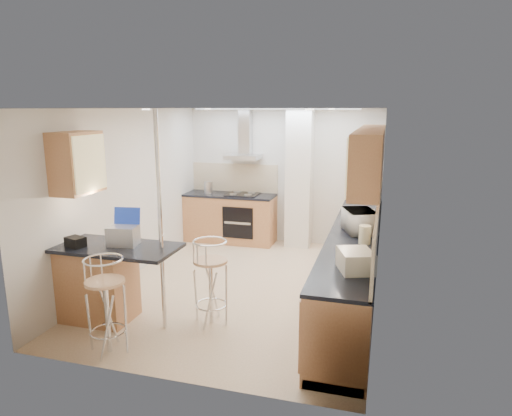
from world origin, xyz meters
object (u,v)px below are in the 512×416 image
(bar_stool_end, at_px, (211,282))
(bread_bin, at_px, (356,261))
(bar_stool_near, at_px, (106,305))
(laptop, at_px, (123,236))
(microwave, at_px, (360,221))

(bar_stool_end, bearing_deg, bread_bin, -71.55)
(bar_stool_near, bearing_deg, laptop, 120.09)
(microwave, relative_size, bar_stool_end, 0.52)
(bar_stool_near, relative_size, bar_stool_end, 1.01)
(microwave, relative_size, bread_bin, 1.35)
(microwave, distance_m, bar_stool_near, 3.24)
(bar_stool_end, relative_size, bread_bin, 2.62)
(laptop, height_order, bread_bin, laptop)
(microwave, distance_m, bar_stool_end, 2.08)
(laptop, xyz_separation_m, bread_bin, (2.66, -0.07, -0.03))
(microwave, bearing_deg, bread_bin, 161.49)
(bar_stool_end, xyz_separation_m, bread_bin, (1.66, -0.27, 0.51))
(microwave, xyz_separation_m, bar_stool_near, (-2.40, -2.11, -0.55))
(microwave, xyz_separation_m, bread_bin, (0.05, -1.47, -0.04))
(laptop, relative_size, bread_bin, 0.84)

